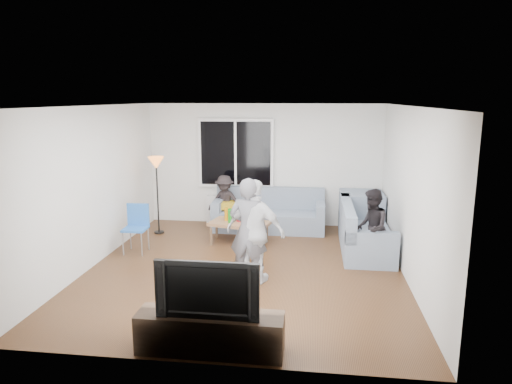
# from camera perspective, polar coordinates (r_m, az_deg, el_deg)

# --- Properties ---
(floor) EXTENTS (5.00, 5.50, 0.04)m
(floor) POSITION_cam_1_polar(r_m,az_deg,el_deg) (7.57, -1.34, -9.61)
(floor) COLOR #56351C
(floor) RESTS_ON ground
(ceiling) EXTENTS (5.00, 5.50, 0.04)m
(ceiling) POSITION_cam_1_polar(r_m,az_deg,el_deg) (7.06, -1.44, 10.79)
(ceiling) COLOR white
(ceiling) RESTS_ON ground
(wall_back) EXTENTS (5.00, 0.04, 2.60)m
(wall_back) POSITION_cam_1_polar(r_m,az_deg,el_deg) (9.91, 1.01, 3.39)
(wall_back) COLOR silver
(wall_back) RESTS_ON ground
(wall_front) EXTENTS (5.00, 0.04, 2.60)m
(wall_front) POSITION_cam_1_polar(r_m,az_deg,el_deg) (4.57, -6.62, -6.64)
(wall_front) COLOR silver
(wall_front) RESTS_ON ground
(wall_left) EXTENTS (0.04, 5.50, 2.60)m
(wall_left) POSITION_cam_1_polar(r_m,az_deg,el_deg) (7.97, -19.61, 0.67)
(wall_left) COLOR silver
(wall_left) RESTS_ON ground
(wall_right) EXTENTS (0.04, 5.50, 2.60)m
(wall_right) POSITION_cam_1_polar(r_m,az_deg,el_deg) (7.27, 18.65, -0.28)
(wall_right) COLOR silver
(wall_right) RESTS_ON ground
(window_frame) EXTENTS (1.62, 0.06, 1.47)m
(window_frame) POSITION_cam_1_polar(r_m,az_deg,el_deg) (9.88, -2.51, 4.82)
(window_frame) COLOR white
(window_frame) RESTS_ON wall_back
(window_glass) EXTENTS (1.50, 0.02, 1.35)m
(window_glass) POSITION_cam_1_polar(r_m,az_deg,el_deg) (9.84, -2.55, 4.79)
(window_glass) COLOR black
(window_glass) RESTS_ON window_frame
(window_mullion) EXTENTS (0.05, 0.03, 1.35)m
(window_mullion) POSITION_cam_1_polar(r_m,az_deg,el_deg) (9.83, -2.56, 4.78)
(window_mullion) COLOR white
(window_mullion) RESTS_ON window_frame
(radiator) EXTENTS (1.30, 0.12, 0.62)m
(radiator) POSITION_cam_1_polar(r_m,az_deg,el_deg) (10.06, -2.49, -2.23)
(radiator) COLOR silver
(radiator) RESTS_ON floor
(potted_plant) EXTENTS (0.25, 0.22, 0.39)m
(potted_plant) POSITION_cam_1_polar(r_m,az_deg,el_deg) (9.90, -1.41, 0.52)
(potted_plant) COLOR #325E25
(potted_plant) RESTS_ON radiator
(vase) EXTENTS (0.22, 0.22, 0.19)m
(vase) POSITION_cam_1_polar(r_m,az_deg,el_deg) (9.96, -2.86, -0.00)
(vase) COLOR white
(vase) RESTS_ON radiator
(sofa_back_section) EXTENTS (2.30, 0.85, 0.85)m
(sofa_back_section) POSITION_cam_1_polar(r_m,az_deg,el_deg) (9.57, 1.61, -2.25)
(sofa_back_section) COLOR slate
(sofa_back_section) RESTS_ON floor
(sofa_right_section) EXTENTS (2.00, 0.85, 0.85)m
(sofa_right_section) POSITION_cam_1_polar(r_m,az_deg,el_deg) (8.52, 13.45, -4.33)
(sofa_right_section) COLOR slate
(sofa_right_section) RESTS_ON floor
(sofa_corner) EXTENTS (0.85, 0.85, 0.85)m
(sofa_corner) POSITION_cam_1_polar(r_m,az_deg,el_deg) (9.58, 12.88, -2.53)
(sofa_corner) COLOR slate
(sofa_corner) RESTS_ON floor
(cushion_yellow) EXTENTS (0.43, 0.38, 0.14)m
(cushion_yellow) POSITION_cam_1_polar(r_m,az_deg,el_deg) (9.66, -3.67, -1.62)
(cushion_yellow) COLOR #BA911B
(cushion_yellow) RESTS_ON sofa_back_section
(cushion_red) EXTENTS (0.46, 0.43, 0.13)m
(cushion_red) POSITION_cam_1_polar(r_m,az_deg,el_deg) (9.66, -0.82, -1.60)
(cushion_red) COLOR maroon
(cushion_red) RESTS_ON sofa_back_section
(coffee_table) EXTENTS (1.21, 0.84, 0.40)m
(coffee_table) POSITION_cam_1_polar(r_m,az_deg,el_deg) (8.82, -2.06, -4.99)
(coffee_table) COLOR #976C49
(coffee_table) RESTS_ON floor
(pitcher) EXTENTS (0.17, 0.17, 0.17)m
(pitcher) POSITION_cam_1_polar(r_m,az_deg,el_deg) (8.80, -1.92, -3.09)
(pitcher) COLOR maroon
(pitcher) RESTS_ON coffee_table
(side_chair) EXTENTS (0.41, 0.41, 0.86)m
(side_chair) POSITION_cam_1_polar(r_m,az_deg,el_deg) (8.45, -14.73, -4.51)
(side_chair) COLOR blue
(side_chair) RESTS_ON floor
(floor_lamp) EXTENTS (0.32, 0.32, 1.56)m
(floor_lamp) POSITION_cam_1_polar(r_m,az_deg,el_deg) (9.47, -12.11, -0.45)
(floor_lamp) COLOR orange
(floor_lamp) RESTS_ON floor
(player_left) EXTENTS (0.63, 0.47, 1.59)m
(player_left) POSITION_cam_1_polar(r_m,az_deg,el_deg) (6.79, -0.95, -4.85)
(player_left) COLOR #47474B
(player_left) RESTS_ON floor
(player_right) EXTENTS (0.99, 0.62, 1.56)m
(player_right) POSITION_cam_1_polar(r_m,az_deg,el_deg) (6.80, -0.07, -4.96)
(player_right) COLOR silver
(player_right) RESTS_ON floor
(spectator_right) EXTENTS (0.51, 0.64, 1.28)m
(spectator_right) POSITION_cam_1_polar(r_m,az_deg,el_deg) (7.73, 14.11, -4.34)
(spectator_right) COLOR black
(spectator_right) RESTS_ON floor
(spectator_back) EXTENTS (0.81, 0.57, 1.13)m
(spectator_back) POSITION_cam_1_polar(r_m,az_deg,el_deg) (9.70, -3.91, -1.23)
(spectator_back) COLOR black
(spectator_back) RESTS_ON floor
(tv_console) EXTENTS (1.60, 0.40, 0.44)m
(tv_console) POSITION_cam_1_polar(r_m,az_deg,el_deg) (5.24, -5.69, -16.98)
(tv_console) COLOR #35261A
(tv_console) RESTS_ON floor
(television) EXTENTS (1.11, 0.15, 0.64)m
(television) POSITION_cam_1_polar(r_m,az_deg,el_deg) (5.01, -5.82, -11.56)
(television) COLOR black
(television) RESTS_ON tv_console
(bottle_e) EXTENTS (0.07, 0.07, 0.20)m
(bottle_e) POSITION_cam_1_polar(r_m,az_deg,el_deg) (8.82, 0.60, -2.96)
(bottle_e) COLOR black
(bottle_e) RESTS_ON coffee_table
(bottle_a) EXTENTS (0.07, 0.07, 0.25)m
(bottle_a) POSITION_cam_1_polar(r_m,az_deg,el_deg) (8.86, -3.70, -2.76)
(bottle_a) COLOR orange
(bottle_a) RESTS_ON coffee_table
(bottle_b) EXTENTS (0.08, 0.08, 0.27)m
(bottle_b) POSITION_cam_1_polar(r_m,az_deg,el_deg) (8.68, -3.25, -2.97)
(bottle_b) COLOR #167D18
(bottle_b) RESTS_ON coffee_table
(bottle_c) EXTENTS (0.07, 0.07, 0.20)m
(bottle_c) POSITION_cam_1_polar(r_m,az_deg,el_deg) (8.91, -1.34, -2.82)
(bottle_c) COLOR black
(bottle_c) RESTS_ON coffee_table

